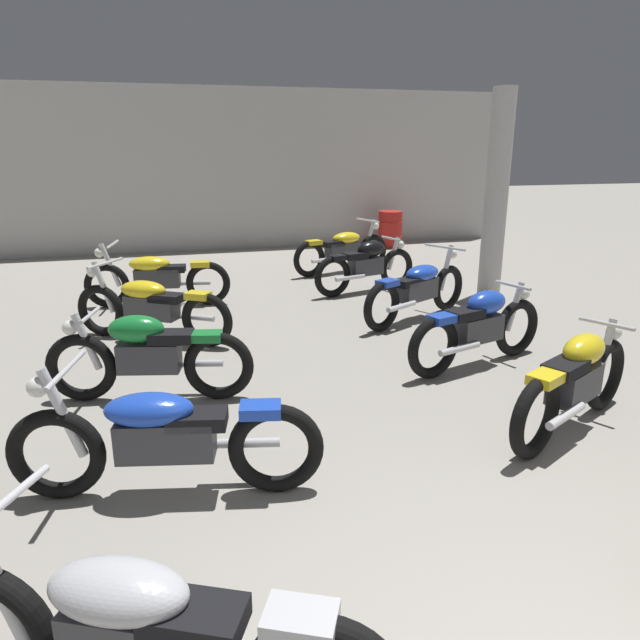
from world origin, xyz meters
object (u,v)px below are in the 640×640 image
(motorcycle_right_row_4, at_px, (366,265))
(motorcycle_right_row_2, at_px, (479,326))
(motorcycle_left_row_0, at_px, (143,633))
(motorcycle_left_row_3, at_px, (151,306))
(motorcycle_left_row_4, at_px, (156,277))
(motorcycle_left_row_2, at_px, (148,355))
(support_pillar, at_px, (496,195))
(motorcycle_left_row_1, at_px, (164,436))
(motorcycle_right_row_5, at_px, (343,249))
(oil_drum, at_px, (390,229))
(motorcycle_right_row_1, at_px, (576,381))
(motorcycle_right_row_3, at_px, (418,288))

(motorcycle_right_row_4, bearing_deg, motorcycle_right_row_2, -89.64)
(motorcycle_left_row_0, xyz_separation_m, motorcycle_left_row_3, (0.04, 5.25, 0.00))
(motorcycle_left_row_4, height_order, motorcycle_right_row_2, motorcycle_left_row_4)
(motorcycle_left_row_2, bearing_deg, motorcycle_left_row_0, -90.25)
(motorcycle_left_row_3, height_order, motorcycle_left_row_4, same)
(support_pillar, bearing_deg, motorcycle_left_row_1, -139.28)
(motorcycle_left_row_1, relative_size, motorcycle_left_row_2, 1.10)
(motorcycle_right_row_5, distance_m, oil_drum, 3.16)
(motorcycle_right_row_1, height_order, oil_drum, motorcycle_right_row_1)
(support_pillar, height_order, motorcycle_left_row_4, support_pillar)
(oil_drum, bearing_deg, motorcycle_right_row_3, -108.47)
(motorcycle_right_row_3, distance_m, oil_drum, 6.11)
(motorcycle_left_row_1, distance_m, oil_drum, 10.77)
(motorcycle_left_row_0, bearing_deg, oil_drum, 63.25)
(support_pillar, distance_m, motorcycle_left_row_4, 5.40)
(motorcycle_left_row_3, bearing_deg, motorcycle_right_row_5, 42.94)
(support_pillar, bearing_deg, motorcycle_left_row_4, 172.01)
(motorcycle_right_row_3, height_order, motorcycle_right_row_4, motorcycle_right_row_3)
(motorcycle_left_row_1, xyz_separation_m, motorcycle_right_row_2, (3.38, 1.67, 0.01))
(motorcycle_left_row_4, distance_m, motorcycle_right_row_1, 6.16)
(motorcycle_right_row_1, bearing_deg, motorcycle_left_row_1, -178.79)
(motorcycle_left_row_0, xyz_separation_m, motorcycle_left_row_1, (0.12, 1.72, 0.00))
(motorcycle_right_row_1, bearing_deg, motorcycle_right_row_2, 89.59)
(motorcycle_left_row_4, relative_size, motorcycle_right_row_1, 1.20)
(motorcycle_left_row_4, xyz_separation_m, motorcycle_right_row_2, (3.38, -3.56, 0.01))
(motorcycle_left_row_2, height_order, motorcycle_left_row_4, motorcycle_left_row_4)
(motorcycle_right_row_4, bearing_deg, motorcycle_right_row_3, -85.43)
(motorcycle_right_row_2, bearing_deg, motorcycle_left_row_0, -135.93)
(motorcycle_left_row_2, xyz_separation_m, motorcycle_right_row_5, (3.57, 5.12, -0.01))
(support_pillar, relative_size, motorcycle_left_row_1, 1.49)
(support_pillar, distance_m, motorcycle_right_row_5, 3.14)
(motorcycle_right_row_5, bearing_deg, motorcycle_right_row_2, -90.86)
(motorcycle_left_row_4, bearing_deg, support_pillar, -7.99)
(motorcycle_right_row_3, bearing_deg, motorcycle_left_row_4, 153.63)
(motorcycle_right_row_5, height_order, oil_drum, motorcycle_right_row_5)
(motorcycle_right_row_2, xyz_separation_m, oil_drum, (2.05, 7.63, -0.03))
(motorcycle_right_row_3, bearing_deg, support_pillar, 29.97)
(motorcycle_left_row_0, relative_size, motorcycle_right_row_4, 1.04)
(motorcycle_left_row_2, bearing_deg, support_pillar, 27.66)
(motorcycle_left_row_3, xyz_separation_m, motorcycle_right_row_1, (3.45, -3.46, 0.01))
(motorcycle_left_row_1, distance_m, motorcycle_right_row_2, 3.77)
(motorcycle_right_row_2, bearing_deg, motorcycle_left_row_2, 179.44)
(motorcycle_left_row_4, relative_size, oil_drum, 2.54)
(support_pillar, height_order, motorcycle_right_row_1, support_pillar)
(support_pillar, bearing_deg, motorcycle_left_row_0, -130.69)
(motorcycle_left_row_1, bearing_deg, motorcycle_right_row_1, 1.21)
(motorcycle_right_row_2, height_order, oil_drum, motorcycle_right_row_2)
(motorcycle_right_row_2, relative_size, motorcycle_right_row_3, 0.98)
(motorcycle_left_row_2, bearing_deg, motorcycle_right_row_1, -25.13)
(motorcycle_right_row_3, bearing_deg, oil_drum, 71.53)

